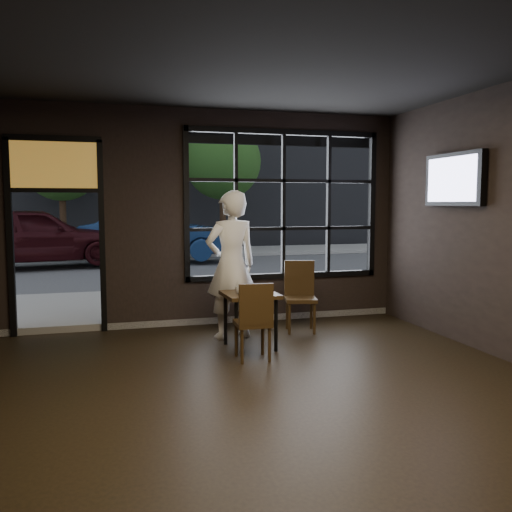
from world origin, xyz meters
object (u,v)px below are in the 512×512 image
object	(u,v)px
chair_near	(253,321)
man	(231,265)
cafe_table	(250,320)
navy_car	(158,235)

from	to	relation	value
chair_near	man	distance (m)	1.20
cafe_table	man	distance (m)	0.87
chair_near	man	xyz separation A→B (m)	(-0.01, 1.08, 0.54)
cafe_table	man	xyz separation A→B (m)	(-0.11, 0.58, 0.64)
chair_near	man	bearing A→B (deg)	-87.77
chair_near	man	size ratio (longest dim) A/B	0.46
cafe_table	chair_near	bearing A→B (deg)	-104.22
chair_near	navy_car	bearing A→B (deg)	-87.68
chair_near	navy_car	size ratio (longest dim) A/B	0.20
navy_car	man	bearing A→B (deg)	-170.20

